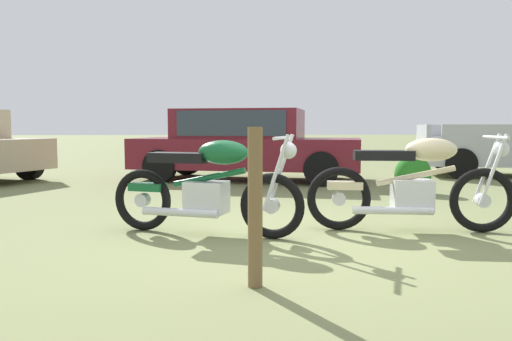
{
  "coord_description": "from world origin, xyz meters",
  "views": [
    {
      "loc": [
        -0.98,
        -4.73,
        1.09
      ],
      "look_at": [
        -0.42,
        1.38,
        0.55
      ],
      "focal_mm": 35.15,
      "sensor_mm": 36.0,
      "label": 1
    }
  ],
  "objects_px": {
    "motorcycle_green": "(207,187)",
    "car_burgundy": "(244,141)",
    "fence_post_wooden": "(255,208)",
    "shrub_low": "(413,174)",
    "motorcycle_cream": "(413,185)"
  },
  "relations": [
    {
      "from": "motorcycle_green",
      "to": "car_burgundy",
      "type": "xyz_separation_m",
      "value": [
        0.72,
        5.14,
        0.32
      ]
    },
    {
      "from": "car_burgundy",
      "to": "shrub_low",
      "type": "xyz_separation_m",
      "value": [
        2.62,
        -2.26,
        -0.49
      ]
    },
    {
      "from": "shrub_low",
      "to": "fence_post_wooden",
      "type": "relative_size",
      "value": 0.57
    },
    {
      "from": "motorcycle_green",
      "to": "car_burgundy",
      "type": "height_order",
      "value": "car_burgundy"
    },
    {
      "from": "car_burgundy",
      "to": "fence_post_wooden",
      "type": "relative_size",
      "value": 4.43
    },
    {
      "from": "shrub_low",
      "to": "car_burgundy",
      "type": "bearing_deg",
      "value": 139.19
    },
    {
      "from": "motorcycle_cream",
      "to": "car_burgundy",
      "type": "xyz_separation_m",
      "value": [
        -1.4,
        5.17,
        0.31
      ]
    },
    {
      "from": "car_burgundy",
      "to": "fence_post_wooden",
      "type": "height_order",
      "value": "car_burgundy"
    },
    {
      "from": "car_burgundy",
      "to": "fence_post_wooden",
      "type": "bearing_deg",
      "value": -76.84
    },
    {
      "from": "motorcycle_cream",
      "to": "shrub_low",
      "type": "xyz_separation_m",
      "value": [
        1.22,
        2.91,
        -0.18
      ]
    },
    {
      "from": "fence_post_wooden",
      "to": "shrub_low",
      "type": "bearing_deg",
      "value": 56.7
    },
    {
      "from": "car_burgundy",
      "to": "shrub_low",
      "type": "height_order",
      "value": "car_burgundy"
    },
    {
      "from": "shrub_low",
      "to": "fence_post_wooden",
      "type": "xyz_separation_m",
      "value": [
        -3.0,
        -4.56,
        0.23
      ]
    },
    {
      "from": "car_burgundy",
      "to": "fence_post_wooden",
      "type": "distance_m",
      "value": 6.84
    },
    {
      "from": "motorcycle_green",
      "to": "fence_post_wooden",
      "type": "bearing_deg",
      "value": -56.76
    }
  ]
}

